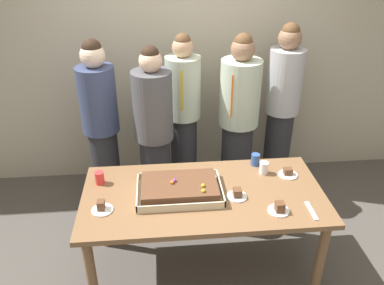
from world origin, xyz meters
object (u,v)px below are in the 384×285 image
person_far_right_suit (183,117)px  drink_cup_nearest (100,178)px  person_striped_tie_right (154,135)px  plated_slice_far_left (288,173)px  plated_slice_near_right (237,194)px  plated_slice_far_right (102,208)px  drink_cup_far_end (264,168)px  cake_server_utensil (311,211)px  drink_cup_middle (255,160)px  person_serving_front (239,119)px  person_green_shirt_behind (101,126)px  party_table (203,203)px  person_left_edge_reaching (282,107)px  plated_slice_near_left (279,209)px  sheet_cake (179,188)px

person_far_right_suit → drink_cup_nearest: bearing=-31.6°
person_far_right_suit → person_striped_tie_right: bearing=-33.5°
plated_slice_far_left → plated_slice_near_right: bearing=-151.8°
plated_slice_far_right → drink_cup_far_end: size_ratio=1.50×
cake_server_utensil → person_striped_tie_right: person_striped_tie_right is taller
drink_cup_middle → cake_server_utensil: 0.68m
plated_slice_far_right → person_serving_front: size_ratio=0.09×
drink_cup_nearest → person_far_right_suit: bearing=52.7°
plated_slice_far_right → person_green_shirt_behind: person_green_shirt_behind is taller
party_table → person_serving_front: (0.46, 1.01, 0.20)m
plated_slice_far_right → person_left_edge_reaching: size_ratio=0.09×
party_table → plated_slice_far_left: bearing=14.4°
plated_slice_far_left → drink_cup_far_end: (-0.19, 0.05, 0.03)m
person_serving_front → plated_slice_near_left: bearing=34.0°
plated_slice_near_left → person_serving_front: size_ratio=0.09×
person_striped_tie_right → person_far_right_suit: person_far_right_suit is taller
plated_slice_far_right → person_far_right_suit: person_far_right_suit is taller
sheet_cake → plated_slice_far_right: size_ratio=4.14×
person_left_edge_reaching → drink_cup_nearest: bearing=-16.6°
drink_cup_nearest → person_green_shirt_behind: (-0.06, 0.77, 0.06)m
plated_slice_near_right → cake_server_utensil: 0.53m
sheet_cake → person_serving_front: 1.19m
plated_slice_near_right → plated_slice_far_right: (-0.96, -0.07, 0.00)m
plated_slice_near_right → person_striped_tie_right: bearing=124.9°
sheet_cake → person_far_right_suit: person_far_right_suit is taller
plated_slice_near_left → drink_cup_far_end: (0.01, 0.48, 0.02)m
plated_slice_near_right → person_far_right_suit: 1.24m
plated_slice_far_left → drink_cup_nearest: (-1.47, 0.02, 0.03)m
plated_slice_near_left → person_serving_front: bearing=91.6°
plated_slice_near_left → drink_cup_middle: size_ratio=1.50×
drink_cup_far_end → party_table: bearing=-156.1°
plated_slice_near_left → cake_server_utensil: plated_slice_near_left is taller
drink_cup_middle → drink_cup_far_end: bearing=-74.0°
drink_cup_middle → person_serving_front: person_serving_front is taller
sheet_cake → drink_cup_far_end: (0.69, 0.21, 0.00)m
person_serving_front → person_striped_tie_right: 0.84m
person_striped_tie_right → plated_slice_far_left: bearing=47.3°
plated_slice_far_left → drink_cup_middle: (-0.22, 0.18, 0.03)m
party_table → drink_cup_nearest: drink_cup_nearest is taller
drink_cup_far_end → person_serving_front: person_serving_front is taller
person_green_shirt_behind → plated_slice_far_right: bearing=-28.8°
plated_slice_near_left → party_table: bearing=152.3°
party_table → plated_slice_near_right: size_ratio=11.90×
plated_slice_near_right → drink_cup_nearest: 1.05m
plated_slice_far_left → person_far_right_suit: bearing=128.5°
party_table → drink_cup_far_end: 0.57m
drink_cup_far_end → person_green_shirt_behind: size_ratio=0.06×
plated_slice_near_right → drink_cup_far_end: bearing=47.1°
plated_slice_far_right → drink_cup_middle: size_ratio=1.50×
sheet_cake → drink_cup_far_end: sheet_cake is taller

